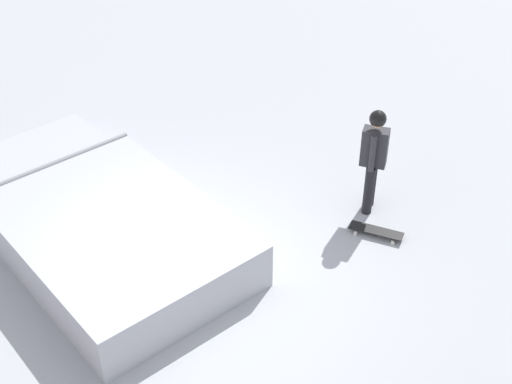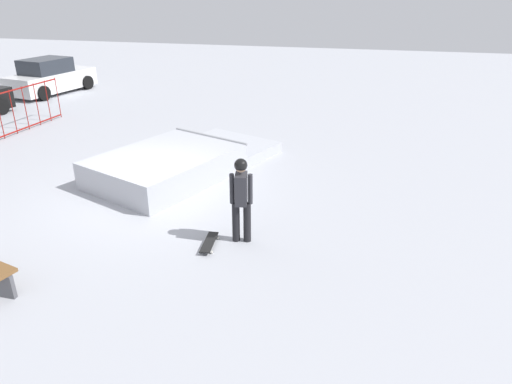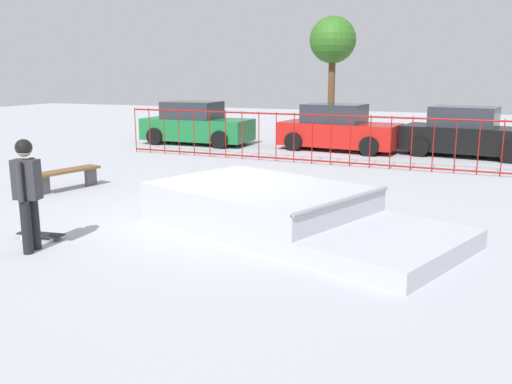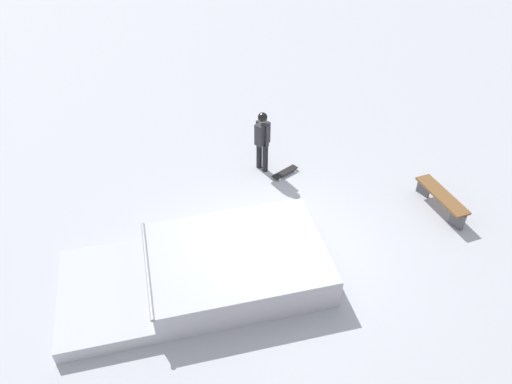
{
  "view_description": "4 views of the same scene",
  "coord_description": "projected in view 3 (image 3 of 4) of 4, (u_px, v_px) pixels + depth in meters",
  "views": [
    {
      "loc": [
        -4.07,
        5.69,
        6.71
      ],
      "look_at": [
        -0.28,
        -1.23,
        0.9
      ],
      "focal_mm": 49.57,
      "sensor_mm": 36.0,
      "label": 1
    },
    {
      "loc": [
        -9.23,
        -5.05,
        4.66
      ],
      "look_at": [
        -1.22,
        -3.02,
        1.0
      ],
      "focal_mm": 32.91,
      "sensor_mm": 36.0,
      "label": 2
    },
    {
      "loc": [
        4.74,
        -9.03,
        2.69
      ],
      "look_at": [
        1.21,
        -0.11,
        0.6
      ],
      "focal_mm": 38.79,
      "sensor_mm": 36.0,
      "label": 3
    },
    {
      "loc": [
        4.98,
        6.06,
        7.97
      ],
      "look_at": [
        -0.06,
        -1.13,
        0.9
      ],
      "focal_mm": 34.87,
      "sensor_mm": 36.0,
      "label": 4
    }
  ],
  "objects": [
    {
      "name": "skate_ramp",
      "position": [
        280.0,
        210.0,
        9.68
      ],
      "size": [
        5.97,
        4.37,
        0.74
      ],
      "rotation": [
        0.0,
        0.0,
        -0.37
      ],
      "color": "#B0B3BB",
      "rests_on": "ground"
    },
    {
      "name": "ground_plane",
      "position": [
        199.0,
        217.0,
        10.48
      ],
      "size": [
        60.0,
        60.0,
        0.0
      ],
      "primitive_type": "plane",
      "color": "#A8AAB2"
    },
    {
      "name": "parked_car_green",
      "position": [
        196.0,
        125.0,
        20.94
      ],
      "size": [
        4.12,
        1.96,
        1.6
      ],
      "rotation": [
        0.0,
        0.0,
        -0.01
      ],
      "color": "#196B33",
      "rests_on": "ground"
    },
    {
      "name": "skater",
      "position": [
        27.0,
        187.0,
        8.25
      ],
      "size": [
        0.42,
        0.43,
        1.73
      ],
      "rotation": [
        0.0,
        0.0,
        3.34
      ],
      "color": "black",
      "rests_on": "ground"
    },
    {
      "name": "skateboard",
      "position": [
        41.0,
        234.0,
        9.08
      ],
      "size": [
        0.82,
        0.32,
        0.09
      ],
      "rotation": [
        0.0,
        0.0,
        3.25
      ],
      "color": "black",
      "rests_on": "ground"
    },
    {
      "name": "park_bench",
      "position": [
        67.0,
        175.0,
        12.8
      ],
      "size": [
        0.78,
        1.65,
        0.48
      ],
      "rotation": [
        0.0,
        0.0,
        1.32
      ],
      "color": "brown",
      "rests_on": "ground"
    },
    {
      "name": "distant_tree",
      "position": [
        333.0,
        42.0,
        22.0
      ],
      "size": [
        1.85,
        1.85,
        4.87
      ],
      "color": "brown",
      "rests_on": "ground"
    },
    {
      "name": "parked_car_red",
      "position": [
        338.0,
        129.0,
        19.25
      ],
      "size": [
        4.28,
        2.32,
        1.6
      ],
      "rotation": [
        0.0,
        0.0,
        -0.12
      ],
      "color": "red",
      "rests_on": "ground"
    },
    {
      "name": "parked_car_black",
      "position": [
        468.0,
        134.0,
        17.85
      ],
      "size": [
        4.32,
        2.42,
        1.6
      ],
      "rotation": [
        0.0,
        0.0,
        -0.16
      ],
      "color": "black",
      "rests_on": "ground"
    },
    {
      "name": "perimeter_fence",
      "position": [
        303.0,
        138.0,
        16.49
      ],
      "size": [
        12.1,
        0.54,
        1.5
      ],
      "rotation": [
        0.0,
        0.0,
        -0.04
      ],
      "color": "maroon",
      "rests_on": "ground"
    }
  ]
}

